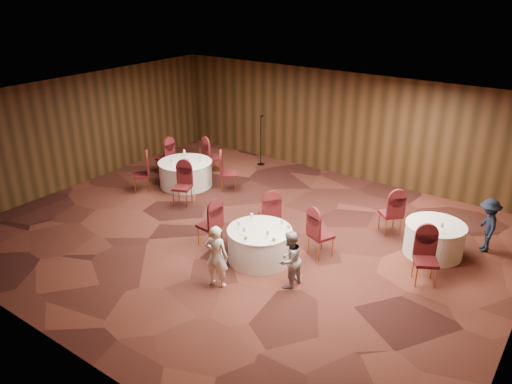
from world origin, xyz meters
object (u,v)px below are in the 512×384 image
Objects in this scene: table_right at (434,239)px; woman_a at (217,256)px; man_c at (487,225)px; woman_b at (289,260)px; table_left at (186,173)px; mic_stand at (261,150)px; table_main at (260,244)px.

table_right is 4.94m from woman_a.
woman_b is at bearing -58.62° from man_c.
table_right is at bearing -143.13° from woman_a.
table_left and table_right have the same top height.
woman_b is 4.76m from man_c.
woman_b is 0.96× the size of man_c.
mic_stand is at bearing -124.31° from man_c.
table_left is at bearing -53.81° from woman_a.
woman_a reaches higher than table_right.
man_c reaches higher than woman_b.
man_c reaches higher than table_main.
woman_b is (4.52, -5.45, 0.12)m from mic_stand.
woman_b reaches higher than table_right.
mic_stand is 1.24× the size of woman_a.
man_c is at bearing -144.55° from woman_a.
woman_a is at bearing -62.04° from mic_stand.
table_left is 5.98m from woman_b.
table_left is 1.30× the size of woman_b.
table_left is at bearing -111.04° from woman_b.
table_right is at bearing -68.63° from man_c.
woman_a reaches higher than woman_b.
table_right is 6.95m from mic_stand.
man_c is (2.86, 3.80, 0.03)m from woman_b.
mic_stand reaches higher than table_left.
table_main is 3.91m from table_right.
man_c is (7.38, -1.65, 0.14)m from mic_stand.
mic_stand reaches higher than table_right.
table_right is at bearing -21.01° from mic_stand.
man_c is (4.05, 4.62, -0.03)m from woman_a.
mic_stand is at bearing -75.37° from woman_a.
man_c is (0.90, 0.84, 0.26)m from table_right.
table_left is 7.29m from table_right.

